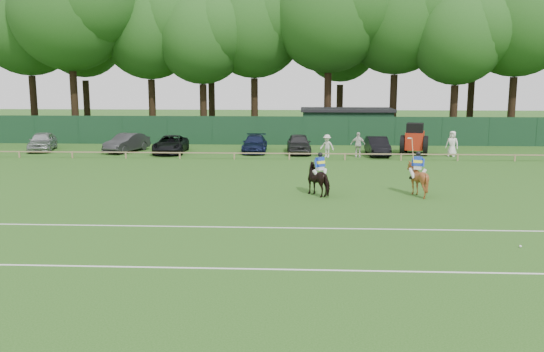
# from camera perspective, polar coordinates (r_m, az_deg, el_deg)

# --- Properties ---
(ground) EXTENTS (160.00, 160.00, 0.00)m
(ground) POSITION_cam_1_polar(r_m,az_deg,el_deg) (24.02, -1.56, -4.51)
(ground) COLOR #1E4C14
(ground) RESTS_ON ground
(horse_dark) EXTENTS (1.88, 2.05, 1.62)m
(horse_dark) POSITION_cam_1_polar(r_m,az_deg,el_deg) (29.18, 4.76, -0.33)
(horse_dark) COLOR black
(horse_dark) RESTS_ON ground
(horse_chestnut) EXTENTS (1.85, 1.94, 1.69)m
(horse_chestnut) POSITION_cam_1_polar(r_m,az_deg,el_deg) (29.90, 14.20, -0.29)
(horse_chestnut) COLOR brown
(horse_chestnut) RESTS_ON ground
(sedan_silver) EXTENTS (2.79, 4.76, 1.52)m
(sedan_silver) POSITION_cam_1_polar(r_m,az_deg,el_deg) (50.06, -21.79, 3.21)
(sedan_silver) COLOR #ADB0B2
(sedan_silver) RESTS_ON ground
(sedan_grey) EXTENTS (2.88, 4.68, 1.46)m
(sedan_grey) POSITION_cam_1_polar(r_m,az_deg,el_deg) (47.24, -14.20, 3.21)
(sedan_grey) COLOR #2E2F31
(sedan_grey) RESTS_ON ground
(suv_black) EXTENTS (2.50, 5.03, 1.37)m
(suv_black) POSITION_cam_1_polar(r_m,az_deg,el_deg) (45.75, -10.00, 3.10)
(suv_black) COLOR black
(suv_black) RESTS_ON ground
(sedan_navy) EXTENTS (1.95, 4.61, 1.33)m
(sedan_navy) POSITION_cam_1_polar(r_m,az_deg,el_deg) (45.58, -1.72, 3.20)
(sedan_navy) COLOR #121939
(sedan_navy) RESTS_ON ground
(hatch_grey) EXTENTS (2.00, 4.53, 1.52)m
(hatch_grey) POSITION_cam_1_polar(r_m,az_deg,el_deg) (44.96, 2.67, 3.22)
(hatch_grey) COLOR #2C2C2E
(hatch_grey) RESTS_ON ground
(estate_black) EXTENTS (1.60, 4.28, 1.40)m
(estate_black) POSITION_cam_1_polar(r_m,az_deg,el_deg) (44.60, 10.39, 2.94)
(estate_black) COLOR black
(estate_black) RESTS_ON ground
(spectator_left) EXTENTS (1.26, 1.03, 1.69)m
(spectator_left) POSITION_cam_1_polar(r_m,az_deg,el_deg) (42.90, 5.47, 2.98)
(spectator_left) COLOR beige
(spectator_left) RESTS_ON ground
(spectator_mid) EXTENTS (1.13, 0.57, 1.86)m
(spectator_mid) POSITION_cam_1_polar(r_m,az_deg,el_deg) (43.30, 8.50, 3.09)
(spectator_mid) COLOR silver
(spectator_mid) RESTS_ON ground
(spectator_right) EXTENTS (1.11, 1.01, 1.91)m
(spectator_right) POSITION_cam_1_polar(r_m,az_deg,el_deg) (45.25, 17.42, 3.07)
(spectator_right) COLOR white
(spectator_right) RESTS_ON ground
(rider_dark) EXTENTS (0.82, 0.70, 1.41)m
(rider_dark) POSITION_cam_1_polar(r_m,az_deg,el_deg) (29.05, 4.80, 1.09)
(rider_dark) COLOR silver
(rider_dark) RESTS_ON ground
(rider_chestnut) EXTENTS (0.91, 0.77, 2.05)m
(rider_chestnut) POSITION_cam_1_polar(r_m,az_deg,el_deg) (29.77, 14.25, 1.15)
(rider_chestnut) COLOR silver
(rider_chestnut) RESTS_ON ground
(polo_ball) EXTENTS (0.09, 0.09, 0.09)m
(polo_ball) POSITION_cam_1_polar(r_m,az_deg,el_deg) (22.23, 23.39, -6.41)
(polo_ball) COLOR silver
(polo_ball) RESTS_ON ground
(pitch_lines) EXTENTS (60.00, 5.10, 0.01)m
(pitch_lines) POSITION_cam_1_polar(r_m,az_deg,el_deg) (20.66, -2.31, -6.91)
(pitch_lines) COLOR silver
(pitch_lines) RESTS_ON ground
(pitch_rail) EXTENTS (62.10, 0.10, 0.50)m
(pitch_rail) POSITION_cam_1_polar(r_m,az_deg,el_deg) (41.60, 0.35, 2.25)
(pitch_rail) COLOR #997F5B
(pitch_rail) RESTS_ON ground
(perimeter_fence) EXTENTS (92.08, 0.08, 2.50)m
(perimeter_fence) POSITION_cam_1_polar(r_m,az_deg,el_deg) (50.45, 0.81, 4.52)
(perimeter_fence) COLOR #14351E
(perimeter_fence) RESTS_ON ground
(utility_shed) EXTENTS (8.40, 4.40, 3.04)m
(utility_shed) POSITION_cam_1_polar(r_m,az_deg,el_deg) (53.54, 7.38, 5.05)
(utility_shed) COLOR #14331E
(utility_shed) RESTS_ON ground
(tree_row) EXTENTS (96.00, 12.00, 21.00)m
(tree_row) POSITION_cam_1_polar(r_m,az_deg,el_deg) (58.50, 3.06, 4.01)
(tree_row) COLOR #26561C
(tree_row) RESTS_ON ground
(tractor) EXTENTS (2.58, 3.27, 2.42)m
(tractor) POSITION_cam_1_polar(r_m,az_deg,el_deg) (45.65, 13.96, 3.53)
(tractor) COLOR #AD2310
(tractor) RESTS_ON ground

